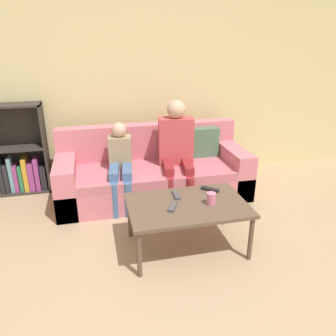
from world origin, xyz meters
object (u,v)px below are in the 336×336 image
object	(u,v)px
person_child	(120,161)
bookshelf	(17,161)
couch	(154,174)
tv_remote_2	(176,195)
cup_near	(211,199)
tv_remote_1	(210,189)
tv_remote_0	(173,206)
person_adult	(176,144)
coffee_table	(187,208)

from	to	relation	value
person_child	bookshelf	bearing A→B (deg)	159.61
couch	tv_remote_2	xyz separation A→B (m)	(0.02, -0.96, 0.18)
cup_near	tv_remote_1	xyz separation A→B (m)	(0.09, 0.26, -0.04)
tv_remote_2	person_child	bearing A→B (deg)	119.48
bookshelf	cup_near	size ratio (longest dim) A/B	10.21
bookshelf	person_child	world-z (taller)	bookshelf
bookshelf	cup_near	xyz separation A→B (m)	(1.86, -1.66, 0.11)
cup_near	tv_remote_1	bearing A→B (deg)	71.58
tv_remote_1	tv_remote_0	bearing A→B (deg)	163.05
person_adult	tv_remote_2	distance (m)	0.94
cup_near	tv_remote_0	distance (m)	0.34
bookshelf	person_child	bearing A→B (deg)	-26.78
tv_remote_1	tv_remote_2	xyz separation A→B (m)	(-0.34, -0.04, 0.00)
couch	tv_remote_0	world-z (taller)	couch
coffee_table	tv_remote_0	bearing A→B (deg)	-165.01
couch	tv_remote_2	bearing A→B (deg)	-88.74
person_child	tv_remote_2	distance (m)	0.94
person_child	tv_remote_0	distance (m)	1.10
cup_near	tv_remote_2	distance (m)	0.33
person_adult	coffee_table	bearing A→B (deg)	-91.19
person_adult	tv_remote_0	size ratio (longest dim) A/B	6.48
coffee_table	person_child	xyz separation A→B (m)	(-0.47, 1.01, 0.11)
bookshelf	tv_remote_1	xyz separation A→B (m)	(1.94, -1.40, 0.06)
cup_near	tv_remote_1	size ratio (longest dim) A/B	0.67
cup_near	tv_remote_1	distance (m)	0.28
tv_remote_0	tv_remote_2	distance (m)	0.22
couch	bookshelf	distance (m)	1.66
bookshelf	tv_remote_2	world-z (taller)	bookshelf
tv_remote_0	tv_remote_1	bearing A→B (deg)	55.70
couch	tv_remote_2	size ratio (longest dim) A/B	12.64
couch	tv_remote_0	size ratio (longest dim) A/B	12.53
tv_remote_0	tv_remote_1	world-z (taller)	same
coffee_table	person_adult	bearing A→B (deg)	80.41
cup_near	tv_remote_1	world-z (taller)	cup_near
bookshelf	coffee_table	xyz separation A→B (m)	(1.66, -1.61, 0.01)
couch	person_child	size ratio (longest dim) A/B	2.41
bookshelf	couch	bearing A→B (deg)	-16.92
couch	person_adult	world-z (taller)	person_adult
coffee_table	tv_remote_0	xyz separation A→B (m)	(-0.14, -0.04, 0.05)
person_adult	person_child	distance (m)	0.66
couch	person_child	distance (m)	0.48
person_adult	tv_remote_0	world-z (taller)	person_adult
tv_remote_2	coffee_table	bearing A→B (deg)	-68.43
coffee_table	tv_remote_0	size ratio (longest dim) A/B	5.87
person_child	tv_remote_0	size ratio (longest dim) A/B	5.20
bookshelf	tv_remote_0	bearing A→B (deg)	-47.28
bookshelf	coffee_table	size ratio (longest dim) A/B	1.05
person_child	person_adult	bearing A→B (deg)	10.34
cup_near	coffee_table	bearing A→B (deg)	165.04
bookshelf	tv_remote_0	distance (m)	2.24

